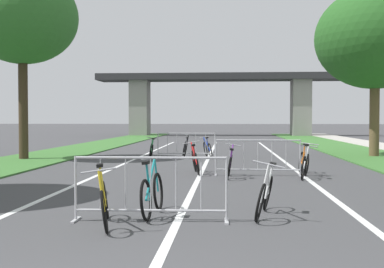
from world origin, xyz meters
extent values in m
cube|color=#386B2D|center=(-7.07, 22.21, 0.03)|extent=(3.28, 54.30, 0.05)
cube|color=#386B2D|center=(7.07, 22.21, 0.03)|extent=(3.28, 54.30, 0.05)
cube|color=silver|center=(0.00, 15.71, 0.00)|extent=(0.14, 31.41, 0.01)
cube|color=silver|center=(2.99, 15.71, 0.00)|extent=(0.14, 31.41, 0.01)
cube|color=silver|center=(-2.99, 15.71, 0.00)|extent=(0.14, 31.41, 0.01)
cube|color=#2D2D30|center=(0.00, 44.87, 5.67)|extent=(23.65, 3.38, 0.62)
cube|color=gray|center=(-7.80, 44.87, 2.68)|extent=(1.74, 2.40, 5.35)
cube|color=gray|center=(7.80, 44.87, 2.68)|extent=(1.74, 2.40, 5.35)
cylinder|color=#3D2D1E|center=(-7.37, 16.06, 2.03)|extent=(0.37, 0.37, 4.06)
ellipsoid|color=#2D6628|center=(-7.37, 16.06, 5.71)|extent=(4.40, 4.40, 3.74)
cylinder|color=brown|center=(7.11, 18.59, 1.60)|extent=(0.41, 0.41, 3.19)
ellipsoid|color=#23561E|center=(7.11, 18.59, 5.11)|extent=(5.12, 5.12, 4.35)
cylinder|color=#ADADB2|center=(-1.65, 4.59, 0.53)|extent=(0.04, 0.04, 1.05)
cube|color=#ADADB2|center=(-1.65, 4.59, 0.01)|extent=(0.07, 0.44, 0.03)
cylinder|color=#ADADB2|center=(0.79, 4.66, 0.53)|extent=(0.04, 0.04, 1.05)
cube|color=#ADADB2|center=(0.79, 4.66, 0.01)|extent=(0.07, 0.44, 0.03)
cylinder|color=#ADADB2|center=(-0.43, 4.62, 1.03)|extent=(2.44, 0.11, 0.04)
cylinder|color=#ADADB2|center=(-0.43, 4.62, 0.18)|extent=(2.44, 0.11, 0.04)
cylinder|color=#ADADB2|center=(-1.25, 4.60, 0.61)|extent=(0.02, 0.02, 0.87)
cylinder|color=#ADADB2|center=(-0.84, 4.61, 0.61)|extent=(0.02, 0.02, 0.87)
cylinder|color=#ADADB2|center=(-0.43, 4.62, 0.61)|extent=(0.02, 0.02, 0.87)
cylinder|color=#ADADB2|center=(-0.03, 4.63, 0.61)|extent=(0.02, 0.02, 0.87)
cylinder|color=#ADADB2|center=(0.38, 4.64, 0.61)|extent=(0.02, 0.02, 0.87)
cylinder|color=#ADADB2|center=(0.45, 11.15, 0.53)|extent=(0.04, 0.04, 1.05)
cube|color=#ADADB2|center=(0.45, 11.15, 0.01)|extent=(0.07, 0.44, 0.03)
cylinder|color=#ADADB2|center=(2.89, 11.18, 0.53)|extent=(0.04, 0.04, 1.05)
cube|color=#ADADB2|center=(2.89, 11.18, 0.01)|extent=(0.07, 0.44, 0.03)
cylinder|color=#ADADB2|center=(1.67, 11.16, 1.03)|extent=(2.44, 0.07, 0.04)
cylinder|color=#ADADB2|center=(1.67, 11.16, 0.18)|extent=(2.44, 0.07, 0.04)
cylinder|color=#ADADB2|center=(0.86, 11.15, 0.61)|extent=(0.02, 0.02, 0.87)
cylinder|color=#ADADB2|center=(1.27, 11.16, 0.61)|extent=(0.02, 0.02, 0.87)
cylinder|color=#ADADB2|center=(1.67, 11.16, 0.61)|extent=(0.02, 0.02, 0.87)
cylinder|color=#ADADB2|center=(2.08, 11.17, 0.61)|extent=(0.02, 0.02, 0.87)
cylinder|color=#ADADB2|center=(2.49, 11.17, 0.61)|extent=(0.02, 0.02, 0.87)
cylinder|color=#ADADB2|center=(-2.17, 17.74, 0.53)|extent=(0.04, 0.04, 1.05)
cube|color=#ADADB2|center=(-2.17, 17.74, 0.01)|extent=(0.07, 0.44, 0.03)
cylinder|color=#ADADB2|center=(0.27, 17.67, 0.53)|extent=(0.04, 0.04, 1.05)
cube|color=#ADADB2|center=(0.27, 17.67, 0.01)|extent=(0.07, 0.44, 0.03)
cylinder|color=#ADADB2|center=(-0.95, 17.70, 1.03)|extent=(2.44, 0.11, 0.04)
cylinder|color=#ADADB2|center=(-0.95, 17.70, 0.18)|extent=(2.44, 0.11, 0.04)
cylinder|color=#ADADB2|center=(-1.76, 17.73, 0.61)|extent=(0.02, 0.02, 0.87)
cylinder|color=#ADADB2|center=(-1.36, 17.72, 0.61)|extent=(0.02, 0.02, 0.87)
cylinder|color=#ADADB2|center=(-0.95, 17.70, 0.61)|extent=(0.02, 0.02, 0.87)
cylinder|color=#ADADB2|center=(-0.55, 17.69, 0.61)|extent=(0.02, 0.02, 0.87)
cylinder|color=#ADADB2|center=(-0.14, 17.68, 0.61)|extent=(0.02, 0.02, 0.87)
torus|color=black|center=(3.06, 12.15, 0.32)|extent=(0.13, 0.65, 0.65)
torus|color=black|center=(3.06, 11.13, 0.32)|extent=(0.13, 0.65, 0.65)
cylinder|color=orange|center=(3.09, 11.67, 0.60)|extent=(0.11, 0.98, 0.58)
cylinder|color=orange|center=(3.09, 11.86, 0.57)|extent=(0.13, 0.12, 0.60)
cylinder|color=orange|center=(3.06, 11.98, 0.30)|extent=(0.04, 0.33, 0.08)
cylinder|color=orange|center=(3.09, 11.16, 0.60)|extent=(0.12, 0.09, 0.55)
cube|color=black|center=(3.13, 11.89, 0.87)|extent=(0.11, 0.24, 0.06)
cylinder|color=#99999E|center=(3.13, 11.18, 0.87)|extent=(0.51, 0.03, 0.10)
torus|color=black|center=(2.84, 10.22, 0.33)|extent=(0.27, 0.67, 0.66)
torus|color=black|center=(3.08, 11.17, 0.33)|extent=(0.27, 0.67, 0.66)
cylinder|color=#B7B7BC|center=(2.98, 10.66, 0.63)|extent=(0.34, 0.92, 0.64)
cylinder|color=#B7B7BC|center=(2.94, 10.48, 0.61)|extent=(0.10, 0.13, 0.66)
cylinder|color=#B7B7BC|center=(2.87, 10.37, 0.30)|extent=(0.10, 0.32, 0.08)
cylinder|color=#B7B7BC|center=(3.10, 11.14, 0.63)|extent=(0.10, 0.11, 0.61)
cube|color=black|center=(2.96, 10.44, 0.94)|extent=(0.16, 0.26, 0.06)
cylinder|color=#99999E|center=(3.13, 11.11, 0.94)|extent=(0.52, 0.16, 0.09)
torus|color=black|center=(-1.21, 4.76, 0.32)|extent=(0.27, 0.65, 0.63)
torus|color=black|center=(-0.96, 3.72, 0.32)|extent=(0.27, 0.65, 0.63)
cylinder|color=gold|center=(-1.13, 4.26, 0.61)|extent=(0.20, 1.04, 0.63)
cylinder|color=gold|center=(-1.18, 4.46, 0.59)|extent=(0.15, 0.10, 0.65)
cylinder|color=gold|center=(-1.17, 4.60, 0.29)|extent=(0.11, 0.34, 0.07)
cylinder|color=gold|center=(-1.01, 3.74, 0.61)|extent=(0.13, 0.07, 0.60)
cube|color=black|center=(-1.23, 4.48, 0.91)|extent=(0.16, 0.26, 0.06)
cylinder|color=#99999E|center=(-1.05, 3.75, 0.91)|extent=(0.49, 0.14, 0.09)
torus|color=black|center=(-0.51, 4.63, 0.34)|extent=(0.15, 0.69, 0.69)
torus|color=black|center=(-0.45, 5.60, 0.34)|extent=(0.15, 0.69, 0.69)
cylinder|color=#197A7F|center=(-0.51, 5.09, 0.64)|extent=(0.05, 0.95, 0.64)
cylinder|color=#197A7F|center=(-0.52, 4.90, 0.61)|extent=(0.11, 0.12, 0.64)
cylinder|color=#197A7F|center=(-0.50, 4.78, 0.32)|extent=(0.05, 0.32, 0.08)
cylinder|color=#197A7F|center=(-0.48, 5.58, 0.64)|extent=(0.10, 0.09, 0.61)
cube|color=black|center=(-0.54, 4.87, 0.93)|extent=(0.12, 0.25, 0.06)
cylinder|color=#99999E|center=(-0.50, 5.55, 0.94)|extent=(0.50, 0.06, 0.07)
torus|color=black|center=(0.06, 17.53, 0.32)|extent=(0.29, 0.65, 0.63)
torus|color=black|center=(-0.17, 18.55, 0.32)|extent=(0.29, 0.65, 0.63)
cylinder|color=#1E389E|center=(-0.09, 18.01, 0.58)|extent=(0.36, 0.98, 0.55)
cylinder|color=#1E389E|center=(-0.04, 17.81, 0.56)|extent=(0.13, 0.14, 0.58)
cylinder|color=#1E389E|center=(0.03, 17.70, 0.30)|extent=(0.10, 0.34, 0.07)
cylinder|color=#1E389E|center=(-0.21, 18.52, 0.58)|extent=(0.12, 0.11, 0.52)
cube|color=black|center=(-0.09, 17.77, 0.85)|extent=(0.16, 0.26, 0.07)
cylinder|color=#99999E|center=(-0.25, 18.48, 0.83)|extent=(0.47, 0.14, 0.11)
torus|color=black|center=(-0.09, 11.12, 0.34)|extent=(0.25, 0.69, 0.67)
torus|color=black|center=(-0.24, 12.12, 0.34)|extent=(0.25, 0.69, 0.67)
cylinder|color=red|center=(-0.21, 11.59, 0.63)|extent=(0.29, 0.97, 0.62)
cylinder|color=red|center=(-0.17, 11.40, 0.58)|extent=(0.13, 0.14, 0.59)
cylinder|color=red|center=(-0.11, 11.28, 0.31)|extent=(0.07, 0.33, 0.08)
cylinder|color=red|center=(-0.29, 12.09, 0.63)|extent=(0.13, 0.11, 0.59)
cube|color=black|center=(-0.21, 11.35, 0.87)|extent=(0.14, 0.25, 0.07)
cylinder|color=#99999E|center=(-0.33, 12.06, 0.92)|extent=(0.53, 0.11, 0.11)
torus|color=black|center=(-2.27, 16.67, 0.30)|extent=(0.25, 0.62, 0.61)
torus|color=black|center=(-2.47, 17.61, 0.30)|extent=(0.25, 0.62, 0.61)
cylinder|color=#1E7238|center=(-2.33, 17.12, 0.57)|extent=(0.15, 0.93, 0.56)
cylinder|color=#1E7238|center=(-2.29, 16.95, 0.55)|extent=(0.14, 0.10, 0.58)
cylinder|color=#1E7238|center=(-2.31, 16.82, 0.28)|extent=(0.10, 0.31, 0.07)
cylinder|color=#1E7238|center=(-2.43, 17.59, 0.57)|extent=(0.13, 0.07, 0.53)
cube|color=black|center=(-2.25, 16.92, 0.83)|extent=(0.15, 0.26, 0.06)
cylinder|color=#99999E|center=(-2.38, 17.57, 0.83)|extent=(0.45, 0.12, 0.09)
torus|color=black|center=(-1.12, 18.64, 0.33)|extent=(0.27, 0.68, 0.66)
torus|color=black|center=(-0.98, 17.64, 0.33)|extent=(0.27, 0.68, 0.66)
cylinder|color=black|center=(-0.99, 18.18, 0.64)|extent=(0.31, 0.96, 0.65)
cylinder|color=black|center=(-1.03, 18.37, 0.55)|extent=(0.15, 0.14, 0.55)
cylinder|color=black|center=(-1.10, 18.48, 0.31)|extent=(0.06, 0.33, 0.08)
cylinder|color=black|center=(-0.91, 17.68, 0.64)|extent=(0.17, 0.11, 0.63)
cube|color=black|center=(-0.98, 18.41, 0.82)|extent=(0.14, 0.25, 0.07)
cylinder|color=#99999E|center=(-0.85, 17.71, 0.95)|extent=(0.46, 0.09, 0.12)
torus|color=black|center=(1.53, 5.71, 0.32)|extent=(0.29, 0.66, 0.63)
torus|color=black|center=(1.32, 4.67, 0.32)|extent=(0.29, 0.66, 0.63)
cylinder|color=silver|center=(1.49, 5.20, 0.62)|extent=(0.11, 1.04, 0.64)
cylinder|color=silver|center=(1.52, 5.40, 0.57)|extent=(0.18, 0.10, 0.60)
cylinder|color=silver|center=(1.49, 5.54, 0.29)|extent=(0.10, 0.34, 0.07)
cylinder|color=silver|center=(1.39, 4.68, 0.62)|extent=(0.17, 0.06, 0.62)
cube|color=black|center=(1.59, 5.43, 0.87)|extent=(0.15, 0.26, 0.07)
cylinder|color=#99999E|center=(1.45, 4.69, 0.93)|extent=(0.51, 0.13, 0.13)
torus|color=black|center=(0.84, 10.19, 0.31)|extent=(0.16, 0.63, 0.63)
torus|color=black|center=(0.88, 11.16, 0.31)|extent=(0.16, 0.63, 0.63)
cylinder|color=#662884|center=(0.90, 10.65, 0.61)|extent=(0.16, 0.95, 0.62)
cylinder|color=#662884|center=(0.88, 10.46, 0.54)|extent=(0.12, 0.12, 0.55)
cylinder|color=#662884|center=(0.84, 10.34, 0.29)|extent=(0.03, 0.32, 0.07)
cylinder|color=#662884|center=(0.92, 11.14, 0.61)|extent=(0.12, 0.10, 0.59)
cube|color=black|center=(0.92, 10.43, 0.81)|extent=(0.12, 0.24, 0.06)
cylinder|color=#99999E|center=(0.96, 11.11, 0.90)|extent=(0.45, 0.05, 0.09)
camera|label=1|loc=(0.80, -3.22, 1.66)|focal=46.32mm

